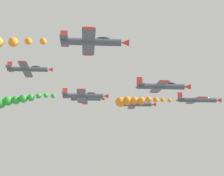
# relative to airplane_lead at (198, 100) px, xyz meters

# --- Properties ---
(airplane_lead) EXTENTS (9.56, 10.35, 2.32)m
(airplane_lead) POSITION_rel_airplane_lead_xyz_m (0.00, 0.00, 0.00)
(airplane_lead) COLOR #474C56
(smoke_trail_lead) EXTENTS (2.70, 13.01, 2.46)m
(smoke_trail_lead) POSITION_rel_airplane_lead_xyz_m (-0.52, -15.28, -0.37)
(smoke_trail_lead) COLOR orange
(airplane_left_inner) EXTENTS (9.56, 10.35, 2.43)m
(airplane_left_inner) POSITION_rel_airplane_lead_xyz_m (-11.49, -13.07, 0.55)
(airplane_left_inner) COLOR #474C56
(airplane_right_inner) EXTENTS (9.57, 10.35, 2.33)m
(airplane_right_inner) POSITION_rel_airplane_lead_xyz_m (13.25, -11.70, 0.29)
(airplane_right_inner) COLOR #474C56
(airplane_left_outer) EXTENTS (9.51, 10.35, 2.74)m
(airplane_left_outer) POSITION_rel_airplane_lead_xyz_m (0.88, -26.62, 0.46)
(airplane_left_outer) COLOR #474C56
(airplane_right_outer) EXTENTS (9.48, 10.35, 2.84)m
(airplane_right_outer) POSITION_rel_airplane_lead_xyz_m (-24.77, -26.06, 4.10)
(airplane_right_outer) COLOR #474C56
(airplane_trailing) EXTENTS (9.55, 10.35, 2.52)m
(airplane_trailing) POSITION_rel_airplane_lead_xyz_m (26.12, -25.24, 4.22)
(airplane_trailing) COLOR #474C56
(airplane_high_slot) EXTENTS (9.53, 10.35, 2.64)m
(airplane_high_slot) POSITION_rel_airplane_lead_xyz_m (0.28, -39.29, 6.55)
(airplane_high_slot) COLOR #474C56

